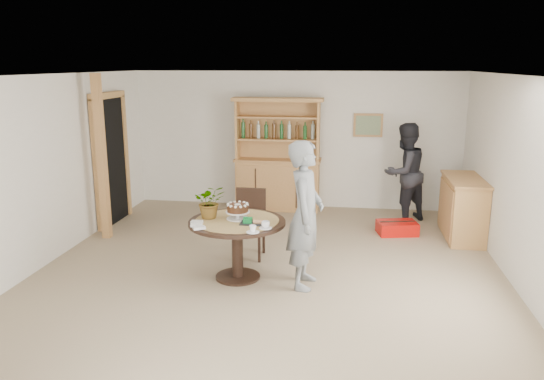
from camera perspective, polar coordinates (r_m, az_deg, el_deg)
The scene contains 17 objects.
ground at distance 6.80m, azimuth -0.53°, elevation -9.35°, with size 7.00×7.00×0.00m, color tan.
room_shell at distance 6.33m, azimuth -0.53°, elevation 5.34°, with size 6.04×7.04×2.52m.
doorway at distance 9.20m, azimuth -16.95°, elevation 3.33°, with size 0.13×1.10×2.18m.
pine_post at distance 8.36m, azimuth -17.86°, elevation 3.30°, with size 0.12×0.12×2.50m, color tan.
hutch at distance 9.71m, azimuth 0.64°, elevation 1.93°, with size 1.62×0.54×2.04m.
sideboard at distance 8.65m, azimuth 19.86°, elevation -1.81°, with size 0.54×1.26×0.94m.
dining_table at distance 6.58m, azimuth -3.77°, elevation -4.54°, with size 1.20×1.20×0.76m.
dining_chair at distance 7.38m, azimuth -2.41°, elevation -3.07°, with size 0.42×0.42×0.95m.
birthday_cake at distance 6.55m, azimuth -3.71°, elevation -2.09°, with size 0.30×0.30×0.20m.
flower_vase at distance 6.61m, azimuth -6.70°, elevation -1.23°, with size 0.38×0.33×0.42m, color #3F7233.
gift_tray at distance 6.37m, azimuth -2.13°, elevation -3.43°, with size 0.30×0.20×0.08m.
coffee_cup_a at distance 6.19m, azimuth -0.70°, elevation -3.80°, with size 0.15×0.15×0.09m.
coffee_cup_b at distance 6.05m, azimuth -2.08°, elevation -4.27°, with size 0.15×0.15×0.08m.
napkins at distance 6.34m, azimuth -8.02°, elevation -3.74°, with size 0.24×0.33×0.03m.
teen_boy at distance 6.29m, azimuth 3.61°, elevation -2.70°, with size 0.65×0.43×1.78m, color slate.
adult_person at distance 9.20m, azimuth 14.05°, elevation 1.82°, with size 0.82×0.64×1.68m, color black.
red_suitcase at distance 8.63m, azimuth 13.30°, elevation -3.98°, with size 0.67×0.51×0.21m.
Camera 1 is at (0.97, -6.19, 2.65)m, focal length 35.00 mm.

